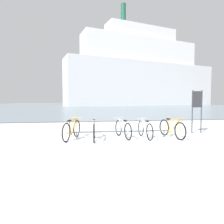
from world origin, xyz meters
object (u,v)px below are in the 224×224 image
at_px(bicycle_3, 145,129).
at_px(bicycle_1, 94,130).
at_px(ferry_ship, 143,73).
at_px(bicycle_0, 72,130).
at_px(info_sign, 197,104).
at_px(bicycle_2, 123,129).
at_px(bicycle_4, 172,129).

bearing_deg(bicycle_3, bicycle_1, -179.92).
bearing_deg(ferry_ship, bicycle_0, -110.43).
height_order(bicycle_1, ferry_ship, ferry_ship).
distance_m(bicycle_1, info_sign, 5.00).
xyz_separation_m(bicycle_2, bicycle_3, (0.87, -0.18, -0.00)).
bearing_deg(bicycle_2, ferry_ship, 71.58).
bearing_deg(bicycle_2, info_sign, 9.93).
bearing_deg(bicycle_4, bicycle_0, 176.68).
height_order(bicycle_3, bicycle_4, bicycle_4).
relative_size(info_sign, ferry_ship, 0.04).
height_order(info_sign, ferry_ship, ferry_ship).
relative_size(bicycle_1, ferry_ship, 0.04).
distance_m(bicycle_1, bicycle_4, 3.17).
bearing_deg(bicycle_3, info_sign, 16.50).
xyz_separation_m(bicycle_0, bicycle_3, (2.91, -0.16, -0.02)).
distance_m(bicycle_4, ferry_ship, 54.81).
bearing_deg(bicycle_4, bicycle_3, 176.43).
distance_m(bicycle_4, info_sign, 2.13).
bearing_deg(bicycle_4, bicycle_1, 178.80).
bearing_deg(info_sign, bicycle_4, -151.77).
bearing_deg(bicycle_4, ferry_ship, 73.67).
bearing_deg(ferry_ship, info_sign, -104.87).
relative_size(bicycle_1, info_sign, 0.89).
xyz_separation_m(info_sign, ferry_ship, (13.52, 50.91, 8.57)).
xyz_separation_m(bicycle_1, info_sign, (4.83, 0.82, 1.00)).
height_order(bicycle_0, bicycle_1, bicycle_0).
height_order(bicycle_4, ferry_ship, ferry_ship).
distance_m(bicycle_2, info_sign, 3.84).
bearing_deg(bicycle_0, info_sign, 6.60).
height_order(bicycle_0, bicycle_2, bicycle_0).
xyz_separation_m(bicycle_3, bicycle_4, (1.11, -0.07, 0.01)).
bearing_deg(bicycle_2, bicycle_4, -7.25).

